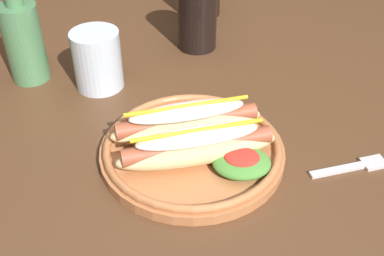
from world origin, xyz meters
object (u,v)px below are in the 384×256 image
object	(u,v)px
glass_bottle	(23,37)
soda_cup	(197,15)
fork	(355,166)
water_cup	(97,60)
hot_dog_plate	(194,144)

from	to	relation	value
glass_bottle	soda_cup	bearing A→B (deg)	20.94
fork	soda_cup	distance (m)	0.44
fork	glass_bottle	world-z (taller)	glass_bottle
fork	water_cup	size ratio (longest dim) A/B	1.14
soda_cup	water_cup	bearing A→B (deg)	-140.58
hot_dog_plate	water_cup	size ratio (longest dim) A/B	2.60
fork	soda_cup	xyz separation A→B (m)	(-0.22, 0.37, 0.07)
fork	water_cup	world-z (taller)	water_cup
hot_dog_plate	soda_cup	world-z (taller)	soda_cup
fork	water_cup	distance (m)	0.47
fork	water_cup	xyz separation A→B (m)	(-0.40, 0.23, 0.05)
glass_bottle	hot_dog_plate	bearing A→B (deg)	-37.26
water_cup	glass_bottle	distance (m)	0.14
hot_dog_plate	glass_bottle	xyz separation A→B (m)	(-0.30, 0.23, 0.06)
fork	water_cup	bearing A→B (deg)	135.81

